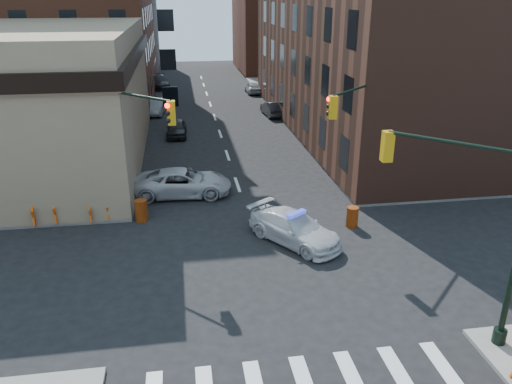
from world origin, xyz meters
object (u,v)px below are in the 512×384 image
object	(u,v)px
pedestrian_b	(12,207)
barrel_road	(352,217)
parked_car_wfar	(156,107)
pedestrian_a	(121,202)
police_car	(295,228)
barricade_nw_a	(99,212)
parked_car_enear	(272,109)
parked_car_wnear	(177,128)
pickup	(183,182)
barrel_bank	(141,210)

from	to	relation	value
pedestrian_b	barrel_road	size ratio (longest dim) A/B	1.62
parked_car_wfar	barrel_road	xyz separation A→B (m)	(10.50, -27.09, -0.18)
pedestrian_a	police_car	bearing A→B (deg)	-18.05
parked_car_wfar	barrel_road	bearing A→B (deg)	-62.93
barrel_road	barricade_nw_a	distance (m)	12.88
parked_car_enear	parked_car_wnear	bearing A→B (deg)	28.29
pedestrian_b	pedestrian_a	bearing A→B (deg)	0.20
parked_car_wnear	barrel_road	distance (m)	20.49
pedestrian_a	barricade_nw_a	distance (m)	1.24
police_car	pickup	xyz separation A→B (m)	(-5.07, 6.76, 0.07)
police_car	parked_car_wnear	distance (m)	20.51
pedestrian_a	pedestrian_b	bearing A→B (deg)	-172.51
parked_car_wfar	barrel_bank	size ratio (longest dim) A/B	3.79
pickup	barricade_nw_a	xyz separation A→B (m)	(-4.34, -3.12, -0.21)
pickup	pedestrian_b	world-z (taller)	pedestrian_b
pedestrian_a	barrel_road	bearing A→B (deg)	-5.96
pickup	pedestrian_a	xyz separation A→B (m)	(-3.19, -2.82, 0.18)
pickup	parked_car_wnear	distance (m)	13.05
parked_car_wfar	barrel_bank	world-z (taller)	parked_car_wfar
parked_car_wnear	pickup	bearing A→B (deg)	-87.18
pedestrian_b	barrel_road	bearing A→B (deg)	-9.08
parked_car_wnear	pedestrian_a	distance (m)	16.13
parked_car_wfar	pedestrian_b	xyz separation A→B (m)	(-6.34, -24.34, 0.29)
parked_car_enear	barrel_road	world-z (taller)	parked_car_enear
barrel_road	barrel_bank	xyz separation A→B (m)	(-10.50, 2.35, 0.04)
parked_car_wnear	pedestrian_b	size ratio (longest dim) A/B	2.31
parked_car_enear	pedestrian_b	distance (m)	27.86
barricade_nw_a	police_car	bearing A→B (deg)	-33.48
pedestrian_b	barricade_nw_a	size ratio (longest dim) A/B	1.52
parked_car_wnear	barricade_nw_a	distance (m)	16.67
pedestrian_b	parked_car_wfar	bearing A→B (deg)	75.61
parked_car_wnear	barrel_bank	world-z (taller)	parked_car_wnear
police_car	barrel_bank	xyz separation A→B (m)	(-7.26, 3.55, -0.14)
barrel_bank	barricade_nw_a	size ratio (longest dim) A/B	1.02
police_car	barricade_nw_a	distance (m)	10.09
pedestrian_a	pedestrian_b	xyz separation A→B (m)	(-5.34, 0.00, 0.05)
pickup	pedestrian_b	distance (m)	8.98
parked_car_wnear	pedestrian_b	bearing A→B (deg)	-115.86
police_car	pedestrian_a	size ratio (longest dim) A/B	3.04
barrel_bank	barricade_nw_a	xyz separation A→B (m)	(-2.15, 0.10, 0.00)
barrel_road	pedestrian_b	bearing A→B (deg)	170.72
pedestrian_a	pedestrian_b	world-z (taller)	pedestrian_b
police_car	barrel_bank	world-z (taller)	police_car
barrel_bank	police_car	bearing A→B (deg)	-26.04
barrel_road	barricade_nw_a	size ratio (longest dim) A/B	0.94
pickup	parked_car_wfar	size ratio (longest dim) A/B	1.29
barrel_road	barricade_nw_a	world-z (taller)	barrel_road
pickup	police_car	bearing A→B (deg)	-139.36
parked_car_enear	police_car	bearing A→B (deg)	76.81
parked_car_wfar	barricade_nw_a	bearing A→B (deg)	-89.09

